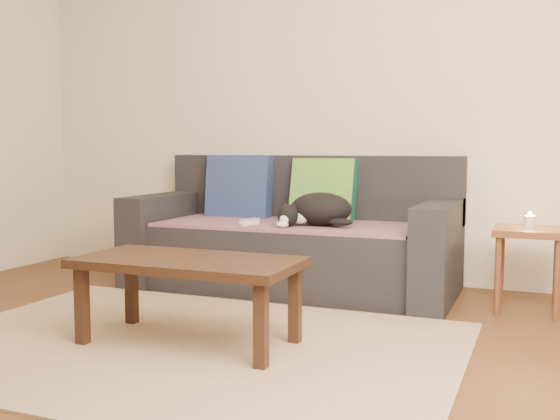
{
  "coord_description": "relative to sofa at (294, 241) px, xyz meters",
  "views": [
    {
      "loc": [
        1.53,
        -2.43,
        0.92
      ],
      "look_at": [
        0.05,
        1.2,
        0.55
      ],
      "focal_mm": 42.0,
      "sensor_mm": 36.0,
      "label": 1
    }
  ],
  "objects": [
    {
      "name": "cushion_navy",
      "position": [
        -0.48,
        0.17,
        0.32
      ],
      "size": [
        0.47,
        0.18,
        0.48
      ],
      "primitive_type": "cube",
      "rotation": [
        -0.12,
        0.0,
        0.0
      ],
      "color": "#101F46",
      "rests_on": "throw_blanket"
    },
    {
      "name": "ground",
      "position": [
        0.0,
        -1.57,
        -0.31
      ],
      "size": [
        4.5,
        4.5,
        0.0
      ],
      "primitive_type": "plane",
      "color": "brown",
      "rests_on": "ground"
    },
    {
      "name": "sofa",
      "position": [
        0.0,
        0.0,
        0.0
      ],
      "size": [
        2.1,
        0.94,
        0.87
      ],
      "color": "#232328",
      "rests_on": "ground"
    },
    {
      "name": "cushion_green",
      "position": [
        0.14,
        0.17,
        0.32
      ],
      "size": [
        0.43,
        0.21,
        0.45
      ],
      "primitive_type": "cube",
      "rotation": [
        -0.23,
        0.0,
        0.0
      ],
      "color": "#0D563D",
      "rests_on": "throw_blanket"
    },
    {
      "name": "candle",
      "position": [
        1.45,
        -0.1,
        0.2
      ],
      "size": [
        0.06,
        0.06,
        0.09
      ],
      "color": "beige",
      "rests_on": "side_table"
    },
    {
      "name": "cat",
      "position": [
        0.22,
        -0.16,
        0.23
      ],
      "size": [
        0.48,
        0.36,
        0.21
      ],
      "rotation": [
        0.0,
        0.0,
        0.04
      ],
      "color": "black",
      "rests_on": "throw_blanket"
    },
    {
      "name": "throw_blanket",
      "position": [
        0.0,
        -0.09,
        0.12
      ],
      "size": [
        1.66,
        0.74,
        0.02
      ],
      "primitive_type": "cube",
      "color": "#412647",
      "rests_on": "sofa"
    },
    {
      "name": "side_table",
      "position": [
        1.45,
        -0.1,
        0.08
      ],
      "size": [
        0.38,
        0.38,
        0.47
      ],
      "color": "brown",
      "rests_on": "ground"
    },
    {
      "name": "wii_remote_b",
      "position": [
        -0.19,
        -0.29,
        0.15
      ],
      "size": [
        0.08,
        0.15,
        0.03
      ],
      "primitive_type": "cube",
      "rotation": [
        0.0,
        0.0,
        1.28
      ],
      "color": "white",
      "rests_on": "throw_blanket"
    },
    {
      "name": "wii_remote_a",
      "position": [
        -0.22,
        -0.22,
        0.15
      ],
      "size": [
        0.08,
        0.15,
        0.03
      ],
      "primitive_type": "cube",
      "rotation": [
        0.0,
        0.0,
        1.28
      ],
      "color": "white",
      "rests_on": "throw_blanket"
    },
    {
      "name": "rug",
      "position": [
        0.0,
        -1.42,
        -0.3
      ],
      "size": [
        2.5,
        1.8,
        0.01
      ],
      "primitive_type": "cube",
      "color": "tan",
      "rests_on": "ground"
    },
    {
      "name": "back_wall",
      "position": [
        0.0,
        0.43,
        0.99
      ],
      "size": [
        4.5,
        0.04,
        2.6
      ],
      "primitive_type": "cube",
      "color": "beige",
      "rests_on": "ground"
    },
    {
      "name": "coffee_table",
      "position": [
        0.0,
        -1.39,
        0.05
      ],
      "size": [
        1.04,
        0.52,
        0.41
      ],
      "color": "#301E12",
      "rests_on": "rug"
    }
  ]
}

